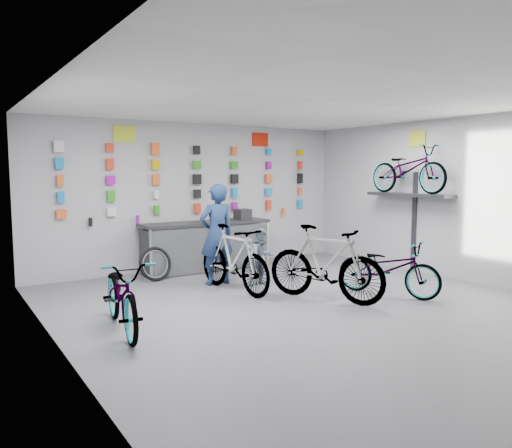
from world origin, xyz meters
TOP-DOWN VIEW (x-y plane):
  - floor at (0.00, 0.00)m, footprint 8.00×8.00m
  - ceiling at (0.00, 0.00)m, footprint 8.00×8.00m
  - wall_back at (0.00, 4.00)m, footprint 7.00×0.00m
  - wall_left at (-3.50, 0.00)m, footprint 0.00×8.00m
  - wall_right at (3.50, 0.00)m, footprint 0.00×8.00m
  - counter at (0.00, 3.54)m, footprint 2.70×0.66m
  - merch_wall at (-0.12, 3.93)m, footprint 5.56×0.08m
  - wall_bracket at (3.33, 1.20)m, footprint 0.39×1.90m
  - sign_left at (-1.50, 3.98)m, footprint 0.42×0.02m
  - sign_right at (1.60, 3.98)m, footprint 0.42×0.02m
  - sign_side at (3.48, 1.20)m, footprint 0.02×0.40m
  - bike_left at (-2.69, 0.62)m, footprint 0.85×1.86m
  - bike_center at (0.44, 0.39)m, footprint 1.30×2.02m
  - bike_right at (1.52, 0.08)m, footprint 1.20×1.81m
  - bike_service at (-0.46, 1.66)m, footprint 0.72×1.91m
  - bike_wall at (3.25, 1.20)m, footprint 0.63×1.80m
  - clerk at (-0.43, 2.31)m, footprint 0.66×0.44m
  - customer at (0.19, 1.79)m, footprint 0.50×0.39m
  - spare_wheel at (-1.25, 3.17)m, footprint 0.66×0.28m
  - register at (0.87, 3.55)m, footprint 0.29×0.31m

SIDE VIEW (x-z plane):
  - floor at x=0.00m, z-range 0.00..0.00m
  - spare_wheel at x=-1.25m, z-range -0.01..0.63m
  - bike_right at x=1.52m, z-range 0.00..0.90m
  - bike_left at x=-2.69m, z-range 0.00..0.94m
  - counter at x=0.00m, z-range -0.01..0.99m
  - customer at x=0.19m, z-range 0.00..1.02m
  - bike_service at x=-0.46m, z-range 0.00..1.12m
  - bike_center at x=0.44m, z-range 0.00..1.18m
  - clerk at x=-0.43m, z-range 0.00..1.80m
  - register at x=0.87m, z-range 1.00..1.22m
  - wall_bracket at x=3.33m, z-range 0.46..2.46m
  - wall_back at x=0.00m, z-range -2.00..5.00m
  - wall_left at x=-3.50m, z-range -2.50..5.50m
  - wall_right at x=3.50m, z-range -2.50..5.50m
  - merch_wall at x=-0.12m, z-range 1.03..2.59m
  - bike_wall at x=3.25m, z-range 1.58..2.53m
  - sign_side at x=3.48m, z-range 2.50..2.80m
  - sign_left at x=-1.50m, z-range 2.57..2.87m
  - sign_right at x=1.60m, z-range 2.57..2.87m
  - ceiling at x=0.00m, z-range 3.00..3.00m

